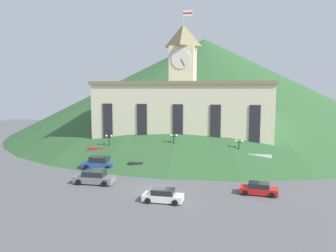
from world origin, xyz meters
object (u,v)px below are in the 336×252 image
street_lamp_far_left (239,148)px  car_silver_hatch (137,167)px  street_lamp_right (174,143)px  car_blue_van (99,164)px  street_lamp_center (109,143)px  car_white_taxi (163,196)px  car_gray_pickup (94,178)px  pedestrian (208,167)px  car_red_sedan (259,189)px

street_lamp_far_left → car_silver_hatch: 16.08m
street_lamp_right → car_blue_van: bearing=-158.0°
street_lamp_center → car_white_taxi: bearing=-51.8°
car_gray_pickup → pedestrian: bearing=-149.6°
car_red_sedan → car_white_taxi: bearing=29.6°
car_silver_hatch → car_blue_van: 5.94m
car_silver_hatch → street_lamp_far_left: bearing=-170.9°
pedestrian → car_silver_hatch: bearing=14.1°
street_lamp_right → car_white_taxi: (1.93, -16.57, -3.15)m
street_lamp_right → car_silver_hatch: 7.19m
car_red_sedan → car_white_taxi: car_white_taxi is taller
pedestrian → car_white_taxi: bearing=82.3°
street_lamp_far_left → car_gray_pickup: bearing=-148.5°
car_blue_van → car_red_sedan: size_ratio=1.12×
street_lamp_right → car_red_sedan: (12.59, -11.69, -3.17)m
street_lamp_center → pedestrian: size_ratio=2.77×
car_gray_pickup → car_white_taxi: 11.63m
street_lamp_center → car_silver_hatch: size_ratio=1.21×
street_lamp_center → car_white_taxi: size_ratio=1.08×
car_blue_van → car_white_taxi: 17.70m
street_lamp_far_left → car_white_taxi: 18.76m
car_white_taxi → car_blue_van: bearing=137.3°
car_gray_pickup → street_lamp_far_left: bearing=-149.0°
street_lamp_far_left → car_red_sedan: street_lamp_far_left is taller
car_red_sedan → street_lamp_far_left: bearing=-73.8°
car_gray_pickup → pedestrian: size_ratio=3.01×
street_lamp_center → pedestrian: (16.90, -2.94, -2.60)m
street_lamp_center → car_silver_hatch: bearing=-33.9°
street_lamp_center → street_lamp_far_left: bearing=0.0°
street_lamp_right → car_silver_hatch: (-5.03, -4.07, -3.15)m
street_lamp_far_left → street_lamp_right: bearing=-180.0°
car_white_taxi → pedestrian: (3.89, 13.62, 0.27)m
car_silver_hatch → car_blue_van: bearing=-2.3°
street_lamp_far_left → car_red_sedan: bearing=-78.9°
car_gray_pickup → car_white_taxi: size_ratio=1.18×
street_lamp_right → car_silver_hatch: street_lamp_right is taller
car_silver_hatch → car_red_sedan: (17.61, -7.62, -0.02)m
car_silver_hatch → car_gray_pickup: 8.28m
car_gray_pickup → street_lamp_center: bearing=-78.2°
street_lamp_far_left → street_lamp_center: bearing=-180.0°
car_silver_hatch → car_gray_pickup: (-3.54, -7.49, 0.12)m
car_gray_pickup → car_white_taxi: (10.50, -5.01, -0.12)m
street_lamp_far_left → car_silver_hatch: size_ratio=1.16×
street_lamp_center → street_lamp_far_left: 21.37m
car_white_taxi → pedestrian: pedestrian is taller
street_lamp_right → street_lamp_far_left: (10.28, 0.00, -0.39)m
street_lamp_far_left → car_silver_hatch: street_lamp_far_left is taller
car_blue_van → car_red_sedan: (23.53, -7.26, -0.29)m
street_lamp_right → car_gray_pickup: size_ratio=1.00×
street_lamp_far_left → car_red_sedan: 12.23m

